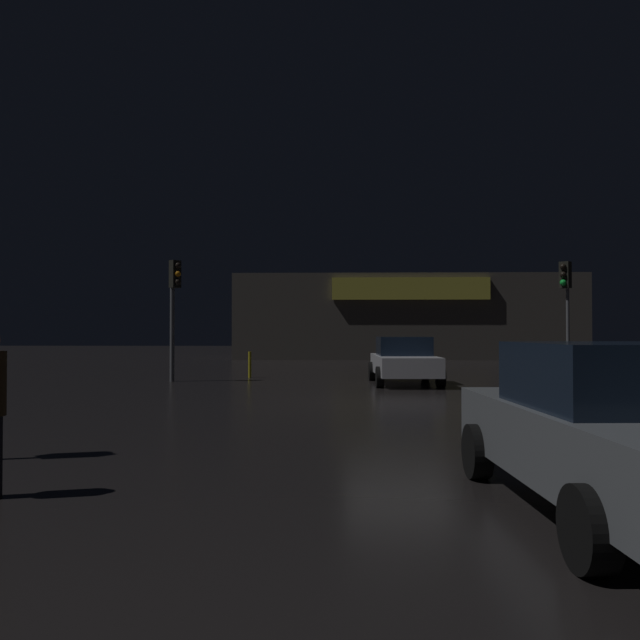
% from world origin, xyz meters
% --- Properties ---
extents(ground_plane, '(120.00, 120.00, 0.00)m').
position_xyz_m(ground_plane, '(0.00, 0.00, 0.00)').
color(ground_plane, black).
extents(store_building, '(20.82, 8.96, 5.10)m').
position_xyz_m(store_building, '(2.74, 26.80, 2.55)').
color(store_building, '#4C4742').
rests_on(store_building, ground).
extents(traffic_signal_main, '(0.42, 0.42, 3.95)m').
position_xyz_m(traffic_signal_main, '(6.02, 6.19, 3.04)').
color(traffic_signal_main, '#595B60').
rests_on(traffic_signal_main, ground).
extents(traffic_signal_cross_left, '(0.43, 0.42, 4.04)m').
position_xyz_m(traffic_signal_cross_left, '(-6.90, 6.26, 2.83)').
color(traffic_signal_cross_left, '#595B60').
rests_on(traffic_signal_cross_left, ground).
extents(car_near, '(2.08, 4.46, 1.56)m').
position_xyz_m(car_near, '(1.10, -9.17, 0.78)').
color(car_near, slate).
rests_on(car_near, ground).
extents(car_crossing, '(2.12, 4.42, 1.50)m').
position_xyz_m(car_crossing, '(0.68, 5.55, 0.75)').
color(car_crossing, '#B7B7BF').
rests_on(car_crossing, ground).
extents(bollard_kerb_a, '(0.11, 0.11, 0.94)m').
position_xyz_m(bollard_kerb_a, '(-4.62, 8.14, 0.47)').
color(bollard_kerb_a, gold).
rests_on(bollard_kerb_a, ground).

